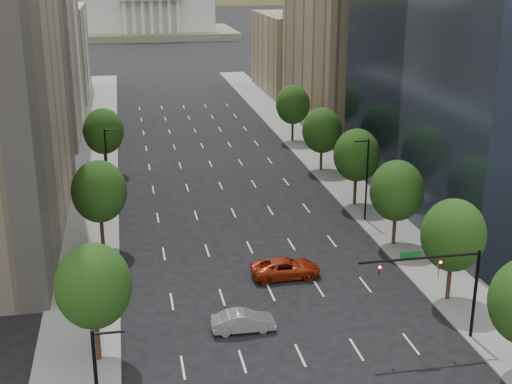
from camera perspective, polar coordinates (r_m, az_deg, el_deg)
sidewalk_left at (r=77.01m, az=-13.32°, el=-2.35°), size 6.00×200.00×0.15m
sidewalk_right at (r=81.42m, az=8.99°, el=-0.93°), size 6.00×200.00×0.15m
midrise_cream_left at (r=116.32m, az=-18.06°, el=12.98°), size 14.00×30.00×35.00m
filler_left at (r=149.82m, az=-16.32°, el=10.88°), size 14.00×26.00×18.00m
parking_tan_right at (r=118.44m, az=7.22°, el=12.58°), size 14.00×30.00×30.00m
filler_right at (r=150.77m, az=3.22°, el=11.23°), size 14.00×26.00×16.00m
tree_right_1 at (r=58.27m, az=15.73°, el=-3.40°), size 5.20×5.20×8.75m
tree_right_2 at (r=68.56m, az=11.36°, el=0.10°), size 5.20×5.20×8.61m
tree_right_3 at (r=79.22m, az=8.18°, el=2.97°), size 5.20×5.20×8.89m
tree_right_4 at (r=92.25m, az=5.38°, el=5.00°), size 5.20×5.20×8.46m
tree_right_5 at (r=107.29m, az=3.02°, el=7.10°), size 5.20×5.20×8.75m
tree_left_0 at (r=48.93m, az=-13.08°, el=-7.47°), size 5.20×5.20×8.75m
tree_left_1 at (r=67.46m, az=-12.62°, el=0.03°), size 5.20×5.20×8.97m
tree_left_2 at (r=92.60m, az=-12.29°, el=4.84°), size 5.20×5.20×8.68m
streetlight_rn at (r=74.80m, az=8.95°, el=1.18°), size 1.70×0.20×9.00m
streetlight_ln at (r=80.20m, az=-11.98°, el=2.17°), size 1.70×0.20×9.00m
traffic_signal at (r=52.10m, az=15.11°, el=-6.69°), size 9.12×0.40×7.38m
capitol at (r=262.72m, az=-8.63°, el=14.23°), size 60.00×40.00×35.20m
foothills at (r=616.64m, az=-6.67°, el=12.26°), size 720.00×413.00×263.00m
car_silver at (r=53.69m, az=-1.04°, el=-10.45°), size 4.81×1.69×1.58m
car_red_far at (r=62.15m, az=2.43°, el=-6.20°), size 6.15×2.90×1.70m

